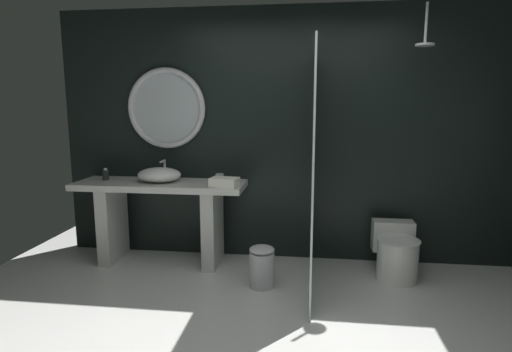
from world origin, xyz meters
TOP-DOWN VIEW (x-y plane):
  - back_wall_panel at (0.00, 1.90)m, footprint 4.80×0.10m
  - vanity_counter at (-1.26, 1.55)m, footprint 1.73×0.56m
  - vessel_sink at (-1.26, 1.55)m, footprint 0.44×0.36m
  - tumbler_cup at (-0.64, 1.54)m, footprint 0.08×0.08m
  - soap_dispenser at (-1.86, 1.58)m, footprint 0.07×0.07m
  - round_wall_mirror at (-1.26, 1.81)m, footprint 0.84×0.06m
  - shower_glass_panel at (0.27, 1.16)m, footprint 0.02×1.37m
  - rain_shower_head at (1.23, 1.50)m, footprint 0.16×0.16m
  - toilet at (1.08, 1.45)m, footprint 0.40×0.58m
  - waste_bin at (-0.16, 1.07)m, footprint 0.23×0.23m
  - folded_hand_towel at (-0.55, 1.37)m, footprint 0.29×0.22m

SIDE VIEW (x-z plane):
  - waste_bin at x=-0.16m, z-range 0.00..0.38m
  - toilet at x=1.08m, z-range -0.01..0.49m
  - vanity_counter at x=-1.26m, z-range 0.13..0.98m
  - folded_hand_towel at x=-0.55m, z-range 0.85..0.94m
  - tumbler_cup at x=-0.64m, z-range 0.85..0.95m
  - soap_dispenser at x=-1.86m, z-range 0.84..0.97m
  - vessel_sink at x=-1.26m, z-range 0.82..1.03m
  - shower_glass_panel at x=0.27m, z-range 0.00..2.11m
  - back_wall_panel at x=0.00m, z-range 0.00..2.60m
  - round_wall_mirror at x=-1.26m, z-range 1.17..2.01m
  - rain_shower_head at x=1.23m, z-range 2.01..2.38m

